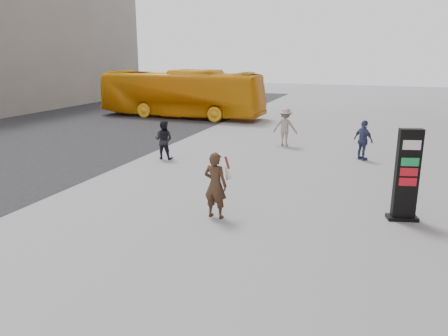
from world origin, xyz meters
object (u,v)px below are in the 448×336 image
(bus, at_px, (181,94))
(woman, at_px, (216,184))
(pedestrian_b, at_px, (285,127))
(pedestrian_a, at_px, (164,140))
(pedestrian_c, at_px, (363,140))
(info_pylon, at_px, (407,175))

(bus, bearing_deg, woman, -149.80)
(bus, height_order, pedestrian_b, bus)
(bus, xyz_separation_m, pedestrian_b, (8.42, -6.72, -0.66))
(woman, height_order, pedestrian_a, woman)
(bus, relative_size, pedestrian_b, 6.32)
(pedestrian_b, bearing_deg, pedestrian_c, 156.01)
(pedestrian_b, height_order, pedestrian_c, pedestrian_b)
(pedestrian_c, bearing_deg, info_pylon, 142.78)
(info_pylon, height_order, bus, bus)
(woman, relative_size, pedestrian_c, 1.09)
(woman, xyz_separation_m, pedestrian_c, (3.28, 7.84, -0.10))
(pedestrian_c, bearing_deg, pedestrian_b, 15.95)
(pedestrian_a, bearing_deg, info_pylon, 152.31)
(info_pylon, distance_m, bus, 19.83)
(pedestrian_a, bearing_deg, woman, 124.54)
(woman, relative_size, pedestrian_a, 1.12)
(bus, bearing_deg, info_pylon, -135.93)
(bus, distance_m, pedestrian_c, 14.59)
(woman, relative_size, pedestrian_b, 1.00)
(pedestrian_b, xyz_separation_m, pedestrian_c, (3.51, -1.65, -0.07))
(bus, xyz_separation_m, pedestrian_a, (4.38, -10.89, -0.76))
(info_pylon, xyz_separation_m, woman, (-4.60, -1.47, -0.29))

